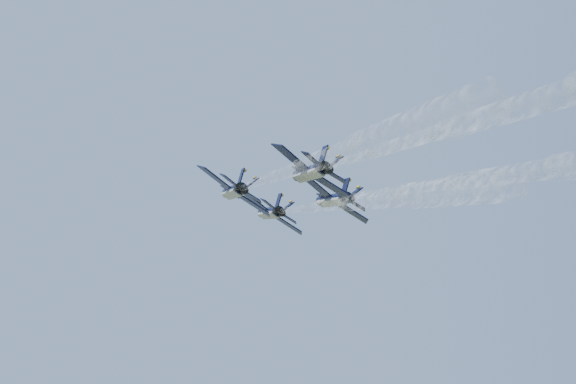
# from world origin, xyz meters

# --- Properties ---
(jet_lead) EXTENTS (11.87, 18.56, 7.92)m
(jet_lead) POSITION_xyz_m (-7.96, 8.85, 101.47)
(jet_lead) COLOR black
(jet_left) EXTENTS (11.87, 18.56, 7.92)m
(jet_left) POSITION_xyz_m (-12.02, -5.41, 101.47)
(jet_left) COLOR black
(jet_right) EXTENTS (11.87, 18.56, 7.92)m
(jet_right) POSITION_xyz_m (4.14, 1.44, 101.47)
(jet_right) COLOR black
(jet_slot) EXTENTS (11.87, 18.56, 7.92)m
(jet_slot) POSITION_xyz_m (1.43, -13.80, 101.47)
(jet_slot) COLOR black
(smoke_trail_lead) EXTENTS (31.52, 65.31, 3.23)m
(smoke_trail_lead) POSITION_xyz_m (14.61, -40.44, 101.50)
(smoke_trail_lead) COLOR white
(smoke_trail_left) EXTENTS (31.52, 65.31, 3.23)m
(smoke_trail_left) POSITION_xyz_m (10.54, -54.70, 101.50)
(smoke_trail_left) COLOR white
(smoke_trail_right) EXTENTS (31.52, 65.31, 3.23)m
(smoke_trail_right) POSITION_xyz_m (26.70, -47.86, 101.50)
(smoke_trail_right) COLOR white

